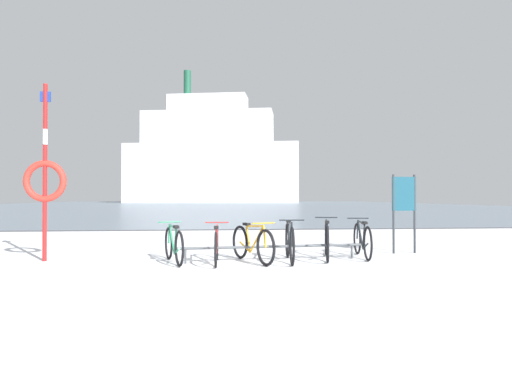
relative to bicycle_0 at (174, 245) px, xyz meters
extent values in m
cube|color=white|center=(1.26, -2.94, -0.38)|extent=(80.00, 22.00, 0.08)
cube|color=slate|center=(1.26, 63.06, -0.38)|extent=(80.00, 110.00, 0.08)
cube|color=#47474C|center=(1.26, 8.06, -0.36)|extent=(80.00, 0.50, 0.05)
cylinder|color=#4C5156|center=(1.88, 0.05, -0.06)|extent=(3.67, 0.43, 0.05)
cylinder|color=#4C5156|center=(0.23, -0.13, -0.20)|extent=(0.04, 0.04, 0.28)
cylinder|color=#4C5156|center=(3.52, 0.22, -0.20)|extent=(0.04, 0.04, 0.28)
torus|color=black|center=(-0.14, 0.46, -0.02)|extent=(0.23, 0.63, 0.64)
torus|color=black|center=(0.15, -0.47, -0.02)|extent=(0.23, 0.63, 0.64)
cylinder|color=#2D8C60|center=(-0.05, 0.16, 0.09)|extent=(0.19, 0.50, 0.54)
cylinder|color=#2D8C60|center=(0.04, -0.14, 0.07)|extent=(0.09, 0.18, 0.48)
cylinder|color=#2D8C60|center=(-0.03, 0.09, 0.33)|extent=(0.22, 0.62, 0.08)
cylinder|color=#2D8C60|center=(0.08, -0.27, -0.09)|extent=(0.16, 0.42, 0.18)
cylinder|color=#2D8C60|center=(-0.13, 0.43, 0.17)|extent=(0.07, 0.11, 0.38)
cube|color=black|center=(0.07, -0.21, 0.35)|extent=(0.14, 0.21, 0.05)
cylinder|color=#2D8C60|center=(-0.12, 0.39, 0.40)|extent=(0.45, 0.16, 0.02)
torus|color=black|center=(0.82, 0.33, -0.03)|extent=(0.05, 0.64, 0.64)
torus|color=black|center=(0.80, -0.65, -0.03)|extent=(0.05, 0.64, 0.64)
cylinder|color=#B22D2D|center=(0.81, 0.01, 0.09)|extent=(0.05, 0.52, 0.54)
cylinder|color=#B22D2D|center=(0.80, -0.31, 0.07)|extent=(0.04, 0.18, 0.48)
cylinder|color=#B22D2D|center=(0.81, -0.07, 0.33)|extent=(0.05, 0.64, 0.08)
cylinder|color=#B22D2D|center=(0.80, -0.44, -0.10)|extent=(0.05, 0.43, 0.18)
cylinder|color=#B22D2D|center=(0.82, 0.29, 0.16)|extent=(0.04, 0.11, 0.38)
cube|color=black|center=(0.80, -0.38, 0.34)|extent=(0.08, 0.20, 0.05)
cylinder|color=#B22D2D|center=(0.82, 0.25, 0.40)|extent=(0.46, 0.03, 0.02)
torus|color=black|center=(1.69, -0.56, -0.01)|extent=(0.30, 0.64, 0.67)
torus|color=black|center=(1.28, 0.44, -0.01)|extent=(0.30, 0.64, 0.67)
cylinder|color=gold|center=(1.56, -0.24, 0.11)|extent=(0.25, 0.54, 0.56)
cylinder|color=gold|center=(1.42, 0.09, 0.08)|extent=(0.11, 0.20, 0.50)
cylinder|color=gold|center=(1.53, -0.16, 0.35)|extent=(0.30, 0.67, 0.08)
cylinder|color=gold|center=(1.37, 0.22, -0.09)|extent=(0.21, 0.45, 0.18)
cylinder|color=gold|center=(1.67, -0.53, 0.18)|extent=(0.08, 0.12, 0.39)
cube|color=black|center=(1.39, 0.16, 0.37)|extent=(0.15, 0.22, 0.05)
cylinder|color=gold|center=(1.66, -0.49, 0.42)|extent=(0.44, 0.20, 0.02)
torus|color=black|center=(2.17, -0.57, 0.01)|extent=(0.10, 0.71, 0.71)
torus|color=black|center=(2.26, 0.48, 0.01)|extent=(0.10, 0.71, 0.71)
cylinder|color=#1E2328|center=(2.20, -0.23, 0.14)|extent=(0.08, 0.55, 0.60)
cylinder|color=#1E2328|center=(2.23, 0.11, 0.11)|extent=(0.05, 0.19, 0.54)
cylinder|color=#1E2328|center=(2.20, -0.15, 0.40)|extent=(0.09, 0.69, 0.09)
cylinder|color=#1E2328|center=(2.24, 0.26, -0.07)|extent=(0.07, 0.46, 0.19)
cylinder|color=#1E2328|center=(2.17, -0.53, 0.22)|extent=(0.05, 0.12, 0.42)
cube|color=black|center=(2.23, 0.19, 0.42)|extent=(0.10, 0.21, 0.05)
cylinder|color=#1E2328|center=(2.17, -0.49, 0.48)|extent=(0.46, 0.06, 0.02)
torus|color=black|center=(3.12, 0.70, 0.01)|extent=(0.20, 0.70, 0.70)
torus|color=black|center=(2.89, -0.29, 0.01)|extent=(0.20, 0.70, 0.70)
cylinder|color=#1E2328|center=(3.05, 0.38, 0.13)|extent=(0.16, 0.53, 0.59)
cylinder|color=#1E2328|center=(2.97, 0.06, 0.11)|extent=(0.08, 0.19, 0.53)
cylinder|color=#1E2328|center=(3.03, 0.31, 0.39)|extent=(0.18, 0.65, 0.09)
cylinder|color=#1E2328|center=(2.94, -0.07, -0.07)|extent=(0.14, 0.44, 0.19)
cylinder|color=#1E2328|center=(3.11, 0.67, 0.21)|extent=(0.06, 0.12, 0.42)
cube|color=black|center=(2.96, -0.01, 0.41)|extent=(0.12, 0.21, 0.05)
cylinder|color=#1E2328|center=(3.11, 0.63, 0.47)|extent=(0.45, 0.13, 0.02)
torus|color=black|center=(3.86, 0.88, -0.01)|extent=(0.13, 0.68, 0.68)
torus|color=black|center=(3.73, -0.13, -0.01)|extent=(0.13, 0.68, 0.68)
cylinder|color=#1E2328|center=(3.82, 0.56, 0.12)|extent=(0.10, 0.54, 0.57)
cylinder|color=#1E2328|center=(3.78, 0.23, 0.09)|extent=(0.06, 0.19, 0.51)
cylinder|color=#1E2328|center=(3.81, 0.48, 0.37)|extent=(0.12, 0.66, 0.08)
cylinder|color=#1E2328|center=(3.76, 0.09, -0.08)|extent=(0.09, 0.45, 0.19)
cylinder|color=#1E2328|center=(3.85, 0.85, 0.19)|extent=(0.05, 0.12, 0.40)
cube|color=black|center=(3.77, 0.15, 0.38)|extent=(0.10, 0.21, 0.05)
cylinder|color=#1E2328|center=(3.85, 0.81, 0.44)|extent=(0.46, 0.08, 0.02)
cylinder|color=#33383D|center=(4.69, 0.92, 0.53)|extent=(0.05, 0.05, 1.74)
cylinder|color=#33383D|center=(5.19, 0.94, 0.53)|extent=(0.05, 0.05, 1.74)
cube|color=navy|center=(4.94, 0.93, 0.97)|extent=(0.55, 0.07, 0.75)
cylinder|color=red|center=(-2.52, 0.44, 1.38)|extent=(0.08, 0.08, 3.45)
cylinder|color=white|center=(-2.52, 0.44, 2.07)|extent=(0.09, 0.09, 0.30)
torus|color=red|center=(-2.52, 0.44, 1.21)|extent=(0.82, 0.12, 0.82)
cube|color=navy|center=(-2.52, 0.44, 2.85)|extent=(0.20, 0.03, 0.20)
cube|color=silver|center=(-0.21, 84.77, 5.94)|extent=(38.01, 15.68, 12.56)
cube|color=white|center=(-1.11, 84.95, 15.68)|extent=(28.68, 12.62, 6.91)
cube|color=white|center=(-1.11, 84.95, 20.89)|extent=(17.52, 9.21, 3.52)
cylinder|color=#1E593F|center=(-5.66, 85.83, 25.48)|extent=(1.58, 1.58, 5.65)
camera|label=1|loc=(0.82, -8.26, 0.90)|focal=30.23mm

